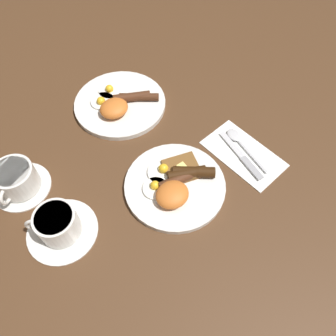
% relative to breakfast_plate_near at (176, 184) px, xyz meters
% --- Properties ---
extents(ground_plane, '(3.00, 3.00, 0.00)m').
position_rel_breakfast_plate_near_xyz_m(ground_plane, '(-0.00, 0.00, -0.02)').
color(ground_plane, '#4C301C').
extents(breakfast_plate_near, '(0.25, 0.25, 0.05)m').
position_rel_breakfast_plate_near_xyz_m(breakfast_plate_near, '(0.00, 0.00, 0.00)').
color(breakfast_plate_near, silver).
rests_on(breakfast_plate_near, ground_plane).
extents(breakfast_plate_far, '(0.27, 0.27, 0.05)m').
position_rel_breakfast_plate_near_xyz_m(breakfast_plate_far, '(0.04, 0.32, -0.00)').
color(breakfast_plate_far, silver).
rests_on(breakfast_plate_far, ground_plane).
extents(teacup_near, '(0.16, 0.16, 0.08)m').
position_rel_breakfast_plate_near_xyz_m(teacup_near, '(-0.28, 0.06, 0.02)').
color(teacup_near, silver).
rests_on(teacup_near, ground_plane).
extents(teacup_far, '(0.14, 0.14, 0.07)m').
position_rel_breakfast_plate_near_xyz_m(teacup_far, '(-0.31, 0.23, 0.02)').
color(teacup_far, silver).
rests_on(teacup_far, ground_plane).
extents(napkin, '(0.14, 0.22, 0.01)m').
position_rel_breakfast_plate_near_xyz_m(napkin, '(0.21, -0.03, -0.01)').
color(napkin, white).
rests_on(napkin, ground_plane).
extents(knife, '(0.04, 0.17, 0.01)m').
position_rel_breakfast_plate_near_xyz_m(knife, '(0.19, -0.04, -0.01)').
color(knife, silver).
rests_on(knife, napkin).
extents(spoon, '(0.04, 0.16, 0.01)m').
position_rel_breakfast_plate_near_xyz_m(spoon, '(0.22, 0.01, -0.01)').
color(spoon, silver).
rests_on(spoon, napkin).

